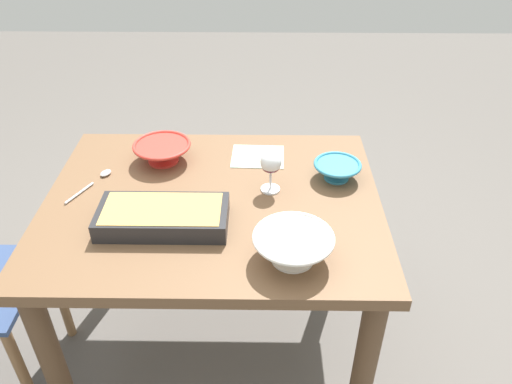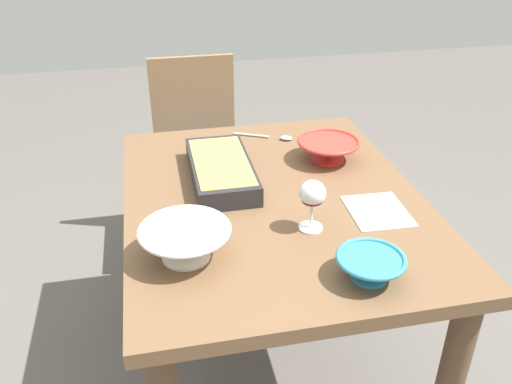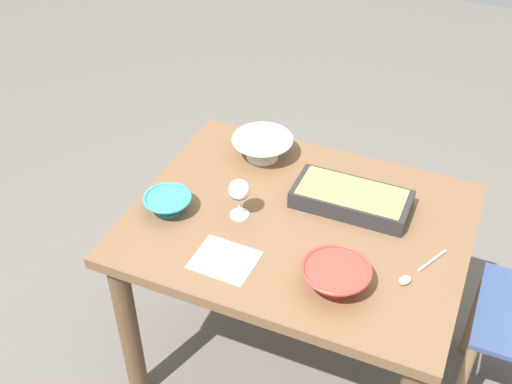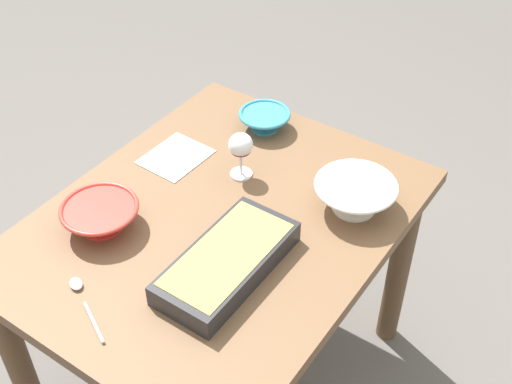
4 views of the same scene
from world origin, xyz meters
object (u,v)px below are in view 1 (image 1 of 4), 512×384
at_px(napkin, 258,157).
at_px(serving_spoon, 98,179).
at_px(serving_bowl, 337,169).
at_px(dining_table, 214,228).
at_px(wine_glass, 271,165).
at_px(mixing_bowl, 162,151).
at_px(small_bowl, 293,246).
at_px(casserole_dish, 163,216).

bearing_deg(napkin, serving_spoon, 16.70).
height_order(serving_bowl, serving_spoon, serving_bowl).
bearing_deg(dining_table, napkin, -118.69).
xyz_separation_m(wine_glass, mixing_bowl, (0.39, -0.18, -0.06)).
bearing_deg(small_bowl, wine_glass, -80.12).
bearing_deg(serving_bowl, mixing_bowl, -9.62).
distance_m(dining_table, serving_bowl, 0.47).
height_order(casserole_dish, serving_bowl, same).
height_order(dining_table, mixing_bowl, mixing_bowl).
height_order(wine_glass, serving_spoon, wine_glass).
xyz_separation_m(mixing_bowl, napkin, (-0.34, -0.03, -0.04)).
bearing_deg(dining_table, wine_glass, -163.47).
bearing_deg(casserole_dish, napkin, -125.07).
bearing_deg(dining_table, serving_spoon, -14.35).
xyz_separation_m(dining_table, serving_bowl, (-0.42, -0.13, 0.16)).
bearing_deg(serving_spoon, mixing_bowl, -147.48).
relative_size(casserole_dish, serving_spoon, 1.92).
distance_m(mixing_bowl, serving_spoon, 0.25).
height_order(dining_table, wine_glass, wine_glass).
bearing_deg(mixing_bowl, serving_spoon, 32.52).
bearing_deg(wine_glass, mixing_bowl, -24.55).
xyz_separation_m(wine_glass, serving_bowl, (-0.23, -0.07, -0.06)).
relative_size(small_bowl, serving_bowl, 1.39).
height_order(wine_glass, napkin, wine_glass).
bearing_deg(mixing_bowl, wine_glass, 155.45).
height_order(mixing_bowl, napkin, mixing_bowl).
bearing_deg(serving_bowl, napkin, -26.86).
distance_m(casserole_dish, small_bowl, 0.41).
relative_size(mixing_bowl, serving_bowl, 1.27).
relative_size(serving_spoon, napkin, 1.06).
xyz_separation_m(mixing_bowl, small_bowl, (-0.45, 0.52, 0.01)).
bearing_deg(small_bowl, serving_bowl, -112.55).
distance_m(casserole_dish, serving_spoon, 0.36).
relative_size(wine_glass, serving_spoon, 0.71).
relative_size(wine_glass, mixing_bowl, 0.69).
bearing_deg(dining_table, casserole_dish, 44.72).
distance_m(wine_glass, napkin, 0.24).
bearing_deg(napkin, mixing_bowl, 5.62).
bearing_deg(mixing_bowl, napkin, -174.38).
distance_m(serving_spoon, napkin, 0.57).
xyz_separation_m(wine_glass, napkin, (0.04, -0.21, -0.10)).
relative_size(dining_table, serving_bowl, 6.73).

